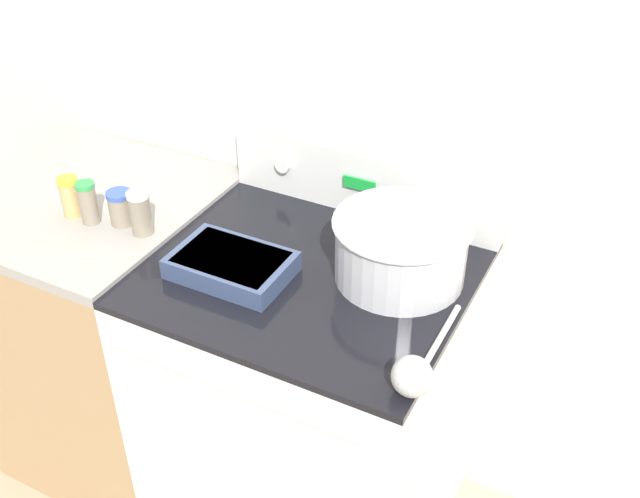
% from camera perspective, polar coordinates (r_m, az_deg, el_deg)
% --- Properties ---
extents(kitchen_wall, '(8.00, 0.05, 2.50)m').
position_cam_1_polar(kitchen_wall, '(1.92, 4.39, 11.90)').
color(kitchen_wall, silver).
rests_on(kitchen_wall, ground_plane).
extents(stove_range, '(0.75, 0.70, 0.93)m').
position_cam_1_polar(stove_range, '(2.10, -0.71, -11.95)').
color(stove_range, silver).
rests_on(stove_range, ground_plane).
extents(control_panel, '(0.75, 0.07, 0.18)m').
position_cam_1_polar(control_panel, '(1.97, 3.39, 5.14)').
color(control_panel, silver).
rests_on(control_panel, stove_range).
extents(side_counter, '(0.60, 0.67, 0.94)m').
position_cam_1_polar(side_counter, '(2.40, -15.18, -6.04)').
color(side_counter, tan).
rests_on(side_counter, ground_plane).
extents(mixing_bowl, '(0.32, 0.32, 0.16)m').
position_cam_1_polar(mixing_bowl, '(1.73, 6.19, 0.23)').
color(mixing_bowl, silver).
rests_on(mixing_bowl, stove_range).
extents(casserole_dish, '(0.28, 0.19, 0.05)m').
position_cam_1_polar(casserole_dish, '(1.77, -6.76, -1.14)').
color(casserole_dish, '#38476B').
rests_on(casserole_dish, stove_range).
extents(ladle, '(0.08, 0.33, 0.08)m').
position_cam_1_polar(ladle, '(1.48, 7.20, -9.39)').
color(ladle, '#B7B7B7').
rests_on(ladle, stove_range).
extents(spice_jar_white_cap, '(0.06, 0.06, 0.12)m').
position_cam_1_polar(spice_jar_white_cap, '(1.92, -13.52, 2.71)').
color(spice_jar_white_cap, gray).
rests_on(spice_jar_white_cap, side_counter).
extents(spice_jar_blue_cap, '(0.06, 0.06, 0.09)m').
position_cam_1_polar(spice_jar_blue_cap, '(1.98, -14.94, 3.07)').
color(spice_jar_blue_cap, gray).
rests_on(spice_jar_blue_cap, side_counter).
extents(spice_jar_green_cap, '(0.05, 0.05, 0.12)m').
position_cam_1_polar(spice_jar_green_cap, '(2.00, -17.26, 3.40)').
color(spice_jar_green_cap, gray).
rests_on(spice_jar_green_cap, side_counter).
extents(spice_jar_yellow_cap, '(0.05, 0.05, 0.11)m').
position_cam_1_polar(spice_jar_yellow_cap, '(2.05, -18.48, 3.80)').
color(spice_jar_yellow_cap, tan).
rests_on(spice_jar_yellow_cap, side_counter).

